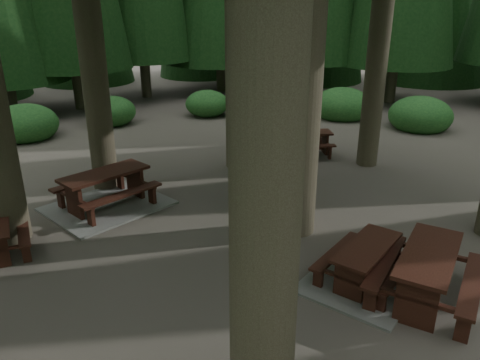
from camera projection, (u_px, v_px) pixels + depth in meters
ground at (273, 243)px, 9.59m from camera, size 80.00×80.00×0.00m
picnic_table_a at (365, 270)px, 8.21m from camera, size 2.53×2.27×0.72m
picnic_table_c at (107, 195)px, 11.15m from camera, size 2.93×2.56×0.89m
picnic_table_d at (305, 139)px, 14.92m from camera, size 2.14×2.03×0.73m
picnic_table_e at (427, 268)px, 7.63m from camera, size 2.50×2.29×0.88m
shrub_ring at (275, 205)px, 10.40m from camera, size 23.86×24.64×1.49m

